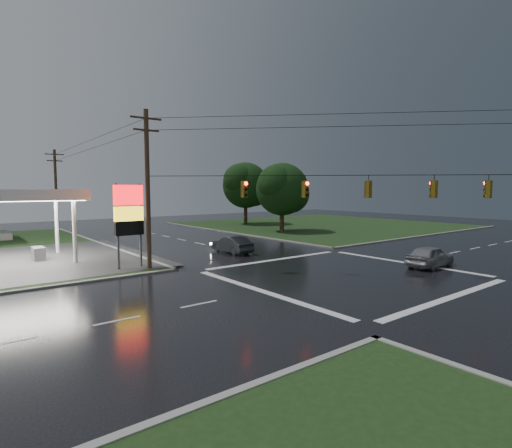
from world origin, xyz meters
TOP-DOWN VIEW (x-y plane):
  - ground at (0.00, 0.00)m, footprint 120.00×120.00m
  - grass_ne at (26.00, 26.00)m, footprint 36.00×36.00m
  - pylon_sign at (-10.50, 10.50)m, footprint 2.00×0.35m
  - utility_pole_nw at (-9.50, 9.50)m, footprint 2.20×0.32m
  - utility_pole_n at (-9.50, 38.00)m, footprint 2.20×0.32m
  - traffic_signals at (0.02, -0.02)m, footprint 26.87×26.87m
  - tree_ne_near at (14.14, 21.99)m, footprint 7.99×6.80m
  - tree_ne_far at (17.15, 33.99)m, footprint 8.46×7.20m
  - car_north at (-0.80, 12.00)m, footprint 1.59×4.49m
  - car_crossing at (6.89, -2.06)m, footprint 4.66×2.07m

SIDE VIEW (x-z plane):
  - ground at x=0.00m, z-range 0.00..0.00m
  - grass_ne at x=26.00m, z-range 0.00..0.08m
  - car_north at x=-0.80m, z-range 0.00..1.48m
  - car_crossing at x=6.89m, z-range 0.00..1.56m
  - pylon_sign at x=-10.50m, z-range 1.01..7.01m
  - utility_pole_n at x=-9.50m, z-range 0.22..10.72m
  - tree_ne_near at x=14.14m, z-range 1.07..10.05m
  - utility_pole_nw at x=-9.50m, z-range 0.22..11.22m
  - tree_ne_far at x=17.15m, z-range 1.28..11.08m
  - traffic_signals at x=0.02m, z-range 5.75..7.22m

